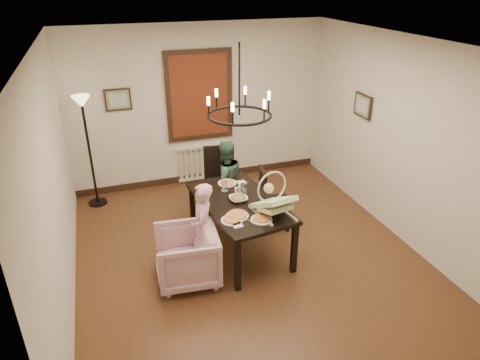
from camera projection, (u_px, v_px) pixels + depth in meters
room_shell at (238, 150)px, 5.62m from camera, size 4.51×5.00×2.81m
dining_table at (239, 207)px, 5.72m from camera, size 1.13×1.74×0.77m
chair_far at (221, 182)px, 6.69m from camera, size 0.55×0.55×1.09m
chair_right at (275, 198)px, 6.35m from camera, size 0.50×0.50×0.96m
armchair at (187, 256)px, 5.28m from camera, size 0.84×0.82×0.70m
elderly_woman at (203, 235)px, 5.41m from camera, size 0.34×0.43×1.01m
seated_man at (225, 187)px, 6.58m from camera, size 0.57×0.48×1.06m
baby_bouncer at (273, 201)px, 5.28m from camera, size 0.53×0.67×0.39m
salad_bowl at (238, 198)px, 5.67m from camera, size 0.29×0.29×0.07m
pizza_platter at (237, 215)px, 5.31m from camera, size 0.28×0.28×0.04m
drinking_glass at (244, 193)px, 5.74m from camera, size 0.07×0.07×0.13m
window_blinds at (199, 96)px, 7.32m from camera, size 1.00×0.03×1.40m
radiator at (202, 162)px, 7.88m from camera, size 0.92×0.12×0.62m
picture_back at (118, 100)px, 6.91m from camera, size 0.42×0.03×0.36m
picture_right at (363, 106)px, 6.60m from camera, size 0.03×0.42×0.36m
floor_lamp at (90, 154)px, 6.81m from camera, size 0.30×0.30×1.80m
chandelier at (239, 115)px, 5.16m from camera, size 0.80×0.80×0.04m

